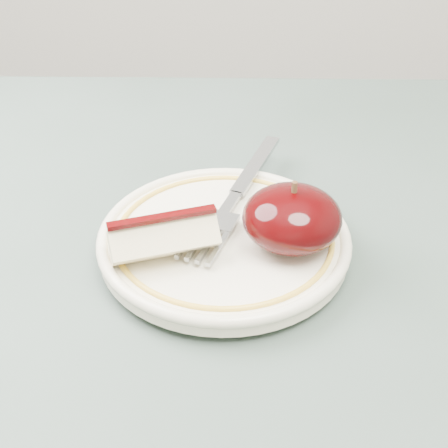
{
  "coord_description": "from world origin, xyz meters",
  "views": [
    {
      "loc": [
        0.04,
        -0.25,
        1.05
      ],
      "look_at": [
        0.04,
        0.11,
        0.78
      ],
      "focal_mm": 50.0,
      "sensor_mm": 36.0,
      "label": 1
    }
  ],
  "objects": [
    {
      "name": "apple_half",
      "position": [
        0.09,
        0.11,
        0.79
      ],
      "size": [
        0.07,
        0.07,
        0.05
      ],
      "color": "black",
      "rests_on": "plate"
    },
    {
      "name": "apple_wedge",
      "position": [
        -0.0,
        0.09,
        0.79
      ],
      "size": [
        0.08,
        0.05,
        0.04
      ],
      "rotation": [
        0.0,
        0.0,
        0.32
      ],
      "color": "#F9EAB7",
      "rests_on": "plate"
    },
    {
      "name": "plate",
      "position": [
        0.04,
        0.11,
        0.76
      ],
      "size": [
        0.19,
        0.19,
        0.02
      ],
      "color": "beige",
      "rests_on": "table"
    },
    {
      "name": "fork",
      "position": [
        0.05,
        0.16,
        0.77
      ],
      "size": [
        0.08,
        0.19,
        0.0
      ],
      "rotation": [
        0.0,
        0.0,
        1.23
      ],
      "color": "gray",
      "rests_on": "plate"
    }
  ]
}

